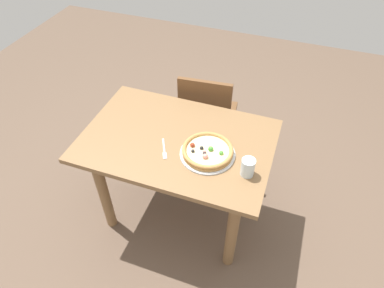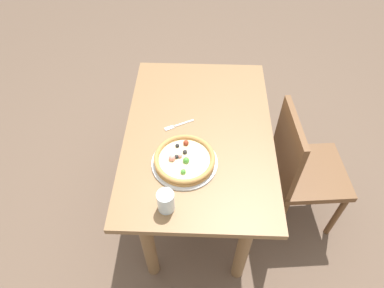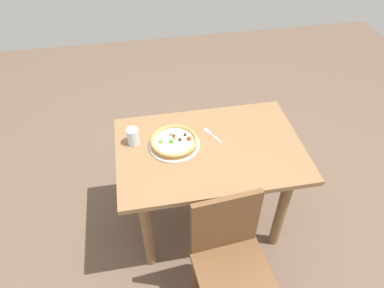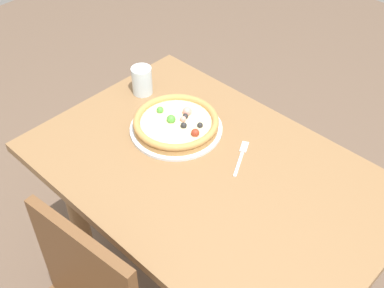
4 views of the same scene
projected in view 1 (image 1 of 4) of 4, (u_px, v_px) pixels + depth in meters
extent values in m
plane|color=brown|center=(180.00, 213.00, 2.57)|extent=(6.00, 6.00, 0.00)
cube|color=olive|center=(177.00, 141.00, 2.04)|extent=(1.14, 0.76, 0.03)
cylinder|color=olive|center=(251.00, 172.00, 2.37)|extent=(0.07, 0.07, 0.74)
cylinder|color=olive|center=(137.00, 142.00, 2.58)|extent=(0.07, 0.07, 0.74)
cylinder|color=olive|center=(232.00, 231.00, 2.04)|extent=(0.07, 0.07, 0.74)
cylinder|color=olive|center=(103.00, 192.00, 2.25)|extent=(0.07, 0.07, 0.74)
cylinder|color=brown|center=(193.00, 120.00, 3.01)|extent=(0.04, 0.04, 0.42)
cylinder|color=brown|center=(231.00, 126.00, 2.95)|extent=(0.04, 0.04, 0.42)
cylinder|color=brown|center=(183.00, 146.00, 2.78)|extent=(0.04, 0.04, 0.42)
cylinder|color=brown|center=(224.00, 154.00, 2.72)|extent=(0.04, 0.04, 0.42)
cube|color=brown|center=(209.00, 115.00, 2.71)|extent=(0.43, 0.43, 0.04)
cube|color=brown|center=(204.00, 106.00, 2.42)|extent=(0.38, 0.06, 0.42)
cylinder|color=silver|center=(208.00, 154.00, 1.93)|extent=(0.32, 0.32, 0.01)
cylinder|color=#B78447|center=(208.00, 152.00, 1.92)|extent=(0.29, 0.29, 0.02)
cylinder|color=beige|center=(208.00, 151.00, 1.92)|extent=(0.25, 0.25, 0.01)
torus|color=#B78447|center=(208.00, 150.00, 1.91)|extent=(0.29, 0.29, 0.02)
sphere|color=maroon|center=(192.00, 145.00, 1.93)|extent=(0.03, 0.03, 0.03)
sphere|color=#262626|center=(193.00, 151.00, 1.90)|extent=(0.02, 0.02, 0.02)
sphere|color=#E58C7F|center=(205.00, 156.00, 1.87)|extent=(0.03, 0.03, 0.03)
sphere|color=#E58C7F|center=(204.00, 152.00, 1.90)|extent=(0.02, 0.02, 0.02)
sphere|color=#4C9E38|center=(221.00, 153.00, 1.89)|extent=(0.02, 0.02, 0.02)
sphere|color=#262626|center=(202.00, 148.00, 1.92)|extent=(0.02, 0.02, 0.02)
sphere|color=#4C9E38|center=(211.00, 149.00, 1.91)|extent=(0.03, 0.03, 0.03)
sphere|color=#262626|center=(204.00, 154.00, 1.89)|extent=(0.02, 0.02, 0.02)
cube|color=silver|center=(164.00, 145.00, 1.99)|extent=(0.06, 0.10, 0.00)
cube|color=silver|center=(165.00, 156.00, 1.93)|extent=(0.04, 0.05, 0.00)
cylinder|color=silver|center=(248.00, 167.00, 1.80)|extent=(0.07, 0.07, 0.11)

